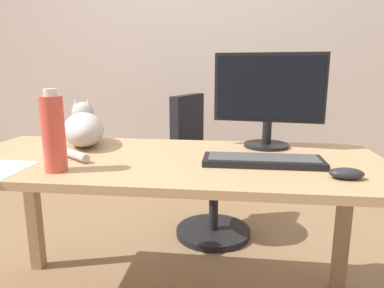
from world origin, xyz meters
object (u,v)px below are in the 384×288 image
Objects in this scene: cat at (83,127)px; office_chair at (207,177)px; keyboard at (263,161)px; computer_mouse at (347,173)px; water_bottle at (54,133)px; monitor at (269,97)px.

office_chair is at bearing 48.72° from cat.
keyboard is 0.84m from cat.
computer_mouse is (0.25, -0.15, 0.00)m from keyboard.
office_chair is 1.59× the size of cat.
office_chair is 8.25× the size of computer_mouse.
computer_mouse is 0.98m from water_bottle.
monitor is at bearing 115.98° from computer_mouse.
cat is 1.13m from computer_mouse.
keyboard is at bearing 150.11° from computer_mouse.
office_chair reaches higher than keyboard.
keyboard is 0.29m from computer_mouse.
water_bottle is at bearing -178.33° from computer_mouse.
cat is at bearing -131.28° from office_chair.
office_chair is 1.90× the size of monitor.
cat is 5.18× the size of computer_mouse.
cat reaches higher than keyboard.
monitor is 1.09× the size of keyboard.
keyboard is at bearing -17.43° from cat.
keyboard is at bearing -72.31° from office_chair.
monitor is 1.70× the size of water_bottle.
keyboard is 0.77× the size of cat.
office_chair is 0.96m from keyboard.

